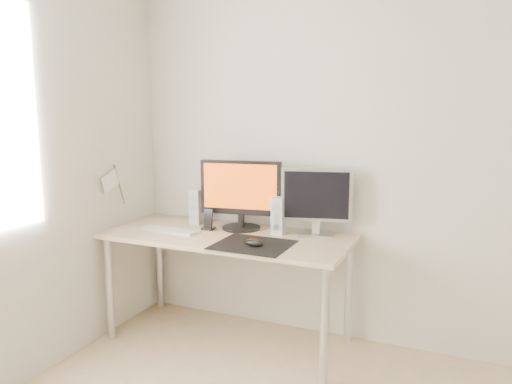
% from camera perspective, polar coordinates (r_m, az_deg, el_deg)
% --- Properties ---
extents(wall_back, '(3.50, 0.00, 3.50)m').
position_cam_1_polar(wall_back, '(3.23, 14.66, 4.12)').
color(wall_back, white).
rests_on(wall_back, ground).
extents(mousepad, '(0.45, 0.40, 0.00)m').
position_cam_1_polar(mousepad, '(3.00, -0.36, -6.04)').
color(mousepad, black).
rests_on(mousepad, desk).
extents(mouse, '(0.12, 0.07, 0.04)m').
position_cam_1_polar(mouse, '(2.96, -0.24, -5.79)').
color(mouse, black).
rests_on(mouse, mousepad).
extents(desk, '(1.60, 0.70, 0.73)m').
position_cam_1_polar(desk, '(3.27, -3.26, -6.17)').
color(desk, '#D1B587').
rests_on(desk, ground).
extents(main_monitor, '(0.55, 0.30, 0.47)m').
position_cam_1_polar(main_monitor, '(3.33, -1.75, -0.03)').
color(main_monitor, black).
rests_on(main_monitor, desk).
extents(second_monitor, '(0.45, 0.21, 0.43)m').
position_cam_1_polar(second_monitor, '(3.20, 6.92, -0.73)').
color(second_monitor, '#BCBBBE').
rests_on(second_monitor, desk).
extents(speaker_left, '(0.08, 0.09, 0.24)m').
position_cam_1_polar(speaker_left, '(3.55, -6.79, -1.68)').
color(speaker_left, silver).
rests_on(speaker_left, desk).
extents(speaker_right, '(0.08, 0.09, 0.24)m').
position_cam_1_polar(speaker_right, '(3.23, 2.61, -2.73)').
color(speaker_right, silver).
rests_on(speaker_right, desk).
extents(keyboard, '(0.43, 0.15, 0.02)m').
position_cam_1_polar(keyboard, '(3.37, -9.89, -4.33)').
color(keyboard, silver).
rests_on(keyboard, desk).
extents(phone_dock, '(0.08, 0.07, 0.14)m').
position_cam_1_polar(phone_dock, '(3.38, -5.47, -3.59)').
color(phone_dock, black).
rests_on(phone_dock, desk).
extents(pennant, '(0.01, 0.23, 0.29)m').
position_cam_1_polar(pennant, '(3.50, -16.00, 1.13)').
color(pennant, '#A57F54').
rests_on(pennant, wall_left).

